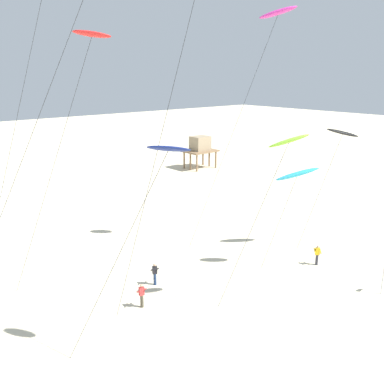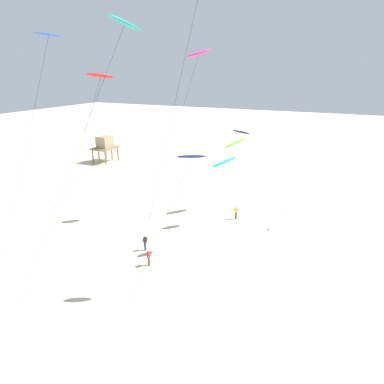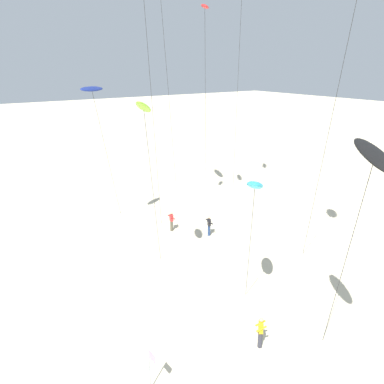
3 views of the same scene
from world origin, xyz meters
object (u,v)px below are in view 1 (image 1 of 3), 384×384
Objects in this scene: kite_red at (91,38)px; kite_flyer_nearest at (142,295)px; kite_cyan at (297,174)px; kite_navy at (167,151)px; kite_lime at (288,142)px; kite_magenta at (278,14)px; stilt_house at (200,146)px; kite_flyer_middle at (317,254)px; kite_black at (343,133)px; kite_flyer_furthest at (155,273)px; marker_flag at (384,274)px.

kite_red is 16.63m from kite_flyer_nearest.
kite_navy is at bearing -169.85° from kite_cyan.
kite_flyer_nearest is at bearing 140.43° from kite_lime.
kite_magenta is 3.90× the size of stilt_house.
stilt_house is at bearing 55.34° from kite_lime.
kite_black is at bearing 14.75° from kite_flyer_middle.
kite_flyer_furthest is at bearing 59.77° from kite_navy.
kite_flyer_middle is 0.80× the size of marker_flag.
marker_flag is at bearing -15.08° from kite_navy.
kite_magenta is 21.01m from marker_flag.
kite_flyer_nearest is 1.00× the size of kite_flyer_furthest.
kite_flyer_furthest is (-11.86, 0.58, -18.55)m from kite_magenta.
kite_navy is 0.67× the size of kite_red.
kite_cyan is at bearing 102.13° from marker_flag.
kite_cyan is at bearing 179.94° from kite_black.
kite_red is at bearing 171.44° from kite_magenta.
kite_black is 20.26m from kite_navy.
kite_flyer_furthest is (-11.94, 5.77, 0.00)m from kite_flyer_middle.
kite_cyan is 3.99× the size of marker_flag.
kite_flyer_furthest is (4.24, 7.28, -10.53)m from kite_navy.
kite_magenta is (16.10, 6.70, 8.02)m from kite_navy.
kite_lime is 13.63m from kite_flyer_nearest.
kite_navy is at bearing 176.54° from kite_lime.
marker_flag is at bearing -92.40° from kite_magenta.
kite_navy reaches higher than kite_flyer_furthest.
marker_flag is at bearing -34.31° from kite_flyer_nearest.
kite_flyer_nearest is (0.65, -3.67, -16.20)m from kite_red.
stilt_house is at bearing 58.68° from kite_magenta.
kite_red is 10.60× the size of kite_flyer_nearest.
kite_flyer_middle is (-3.88, -1.02, -9.31)m from kite_black.
kite_black is at bearing -0.06° from kite_cyan.
stilt_house reaches higher than kite_flyer_furthest.
kite_navy reaches higher than kite_flyer_middle.
kite_flyer_furthest is at bearing 177.18° from kite_magenta.
kite_red is (-18.98, 6.42, 6.89)m from kite_black.
stilt_house is at bearing 43.23° from kite_flyer_nearest.
kite_red reaches higher than kite_flyer_middle.
kite_black is 35.64m from stilt_house.
kite_flyer_nearest is 0.80× the size of marker_flag.
kite_black is 0.53× the size of kite_magenta.
kite_flyer_nearest is 3.21m from kite_flyer_furthest.
kite_cyan is 9.26m from marker_flag.
kite_magenta reaches higher than kite_lime.
stilt_house is at bearing 65.74° from marker_flag.
kite_red reaches higher than kite_navy.
kite_red is (-13.11, 6.41, 9.45)m from kite_cyan.
kite_black is 21.19m from kite_red.
kite_black is 11.88m from marker_flag.
kite_red is (-15.02, 2.26, -2.35)m from kite_magenta.
marker_flag is (-0.54, -5.73, 0.60)m from kite_flyer_middle.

